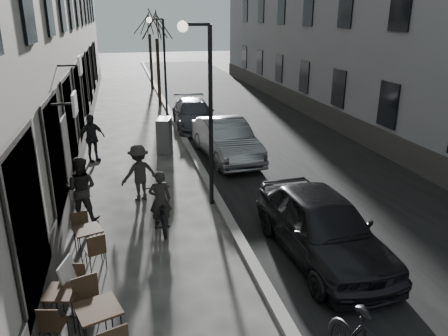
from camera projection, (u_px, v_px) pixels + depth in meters
name	position (u px, v px, depth m)	size (l,w,h in m)	color
road	(245.00, 120.00, 22.80)	(7.30, 60.00, 0.00)	black
kerb	(175.00, 123.00, 22.00)	(0.25, 60.00, 0.12)	gray
streetlamp_near	(204.00, 96.00, 11.71)	(0.90, 0.28, 5.09)	black
streetlamp_far	(161.00, 56.00, 22.72)	(0.90, 0.28, 5.09)	black
tree_near	(156.00, 25.00, 24.98)	(2.40, 2.40, 5.70)	black
tree_far	(149.00, 23.00, 30.49)	(2.40, 2.40, 5.70)	black
bistro_set_a	(100.00, 324.00, 7.09)	(0.93, 1.68, 0.96)	#2F1F15
bistro_set_b	(64.00, 304.00, 7.68)	(0.71, 1.45, 0.83)	#2F1F15
bistro_set_c	(89.00, 240.00, 9.85)	(0.82, 1.48, 0.85)	#2F1F15
sign_board	(74.00, 290.00, 8.12)	(0.49, 0.64, 1.01)	black
utility_cabinet	(164.00, 136.00, 17.30)	(0.51, 0.92, 1.38)	#58585A
bicycle	(161.00, 211.00, 11.21)	(0.63, 1.82, 0.96)	black
cyclist_rider	(160.00, 200.00, 11.10)	(0.57, 0.37, 1.56)	black
pedestrian_near	(81.00, 189.00, 11.55)	(0.86, 0.67, 1.76)	#282622
pedestrian_mid	(139.00, 173.00, 12.79)	(1.10, 0.63, 1.71)	#2B2925
pedestrian_far	(92.00, 138.00, 16.19)	(1.05, 0.44, 1.79)	black
car_near	(322.00, 226.00, 9.76)	(1.82, 4.53, 1.54)	black
car_mid	(226.00, 140.00, 16.52)	(1.59, 4.55, 1.50)	gray
car_far	(194.00, 114.00, 21.10)	(1.86, 4.57, 1.33)	#393A44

